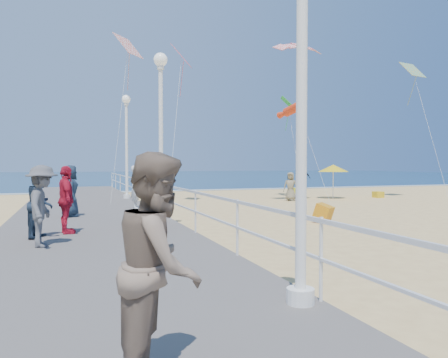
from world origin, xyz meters
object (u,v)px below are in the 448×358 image
object	(u,v)px
box_kite	(323,215)
beach_umbrella	(333,168)
lamp_post_mid	(161,118)
spectator_1	(160,266)
lamp_post_near	(302,46)
spectator_4	(70,191)
woman_holding_toddler	(136,187)
spectator_7	(41,203)
spectator_2	(42,206)
beach_walker_c	(291,186)
beach_chair_left	(297,191)
lamp_post_far	(126,135)
beach_walker_a	(298,182)
toddler_held	(139,177)
beach_walker_b	(305,178)
beach_chair_right	(378,195)
spectator_3	(66,200)
spectator_5	(149,194)

from	to	relation	value
box_kite	beach_umbrella	size ratio (longest dim) A/B	0.28
lamp_post_mid	spectator_1	xyz separation A→B (m)	(-2.07, -10.32, -2.32)
beach_umbrella	lamp_post_near	bearing A→B (deg)	-124.52
lamp_post_mid	spectator_4	size ratio (longest dim) A/B	3.05
woman_holding_toddler	spectator_7	xyz separation A→B (m)	(-3.18, -6.25, -0.02)
spectator_2	beach_walker_c	world-z (taller)	spectator_2
beach_walker_c	beach_chair_left	distance (m)	6.81
lamp_post_far	beach_umbrella	xyz separation A→B (m)	(12.80, 0.61, -1.75)
spectator_2	beach_walker_a	xyz separation A→B (m)	(17.72, 20.63, -0.52)
toddler_held	lamp_post_far	bearing A→B (deg)	12.76
box_kite	lamp_post_mid	bearing A→B (deg)	145.22
beach_walker_b	beach_chair_left	size ratio (longest dim) A/B	3.33
beach_walker_b	beach_umbrella	distance (m)	11.52
beach_walker_b	beach_chair_right	distance (m)	11.08
lamp_post_near	spectator_3	distance (m)	7.88
spectator_3	box_kite	xyz separation A→B (m)	(8.95, 2.15, -0.97)
spectator_7	lamp_post_near	bearing A→B (deg)	-138.33
lamp_post_near	beach_walker_a	size ratio (longest dim) A/B	3.48
lamp_post_near	beach_walker_b	size ratio (longest dim) A/B	2.90
spectator_4	spectator_5	distance (m)	3.93
box_kite	beach_walker_b	bearing A→B (deg)	26.13
spectator_3	beach_chair_left	distance (m)	23.25
spectator_2	beach_umbrella	world-z (taller)	spectator_2
toddler_held	beach_chair_left	xyz separation A→B (m)	(13.25, 10.87, -1.44)
toddler_held	beach_walker_c	world-z (taller)	toddler_held
spectator_3	beach_umbrella	world-z (taller)	same
spectator_3	spectator_7	bearing A→B (deg)	118.19
lamp_post_near	spectator_2	bearing A→B (deg)	122.41
woman_holding_toddler	spectator_7	size ratio (longest dim) A/B	1.02
spectator_1	box_kite	xyz separation A→B (m)	(8.15, 10.42, -1.04)
woman_holding_toddler	spectator_3	bearing A→B (deg)	169.94
spectator_2	spectator_3	size ratio (longest dim) A/B	1.02
woman_holding_toddler	spectator_5	world-z (taller)	spectator_5
beach_walker_a	box_kite	world-z (taller)	beach_walker_a
spectator_3	spectator_4	distance (m)	3.75
spectator_7	beach_chair_left	xyz separation A→B (m)	(16.58, 17.26, -1.04)
spectator_5	beach_chair_left	xyz separation A→B (m)	(13.80, 16.41, -1.14)
spectator_7	beach_walker_a	xyz separation A→B (m)	(17.82, 19.35, -0.47)
woman_holding_toddler	spectator_1	bearing A→B (deg)	-173.30
spectator_2	spectator_4	world-z (taller)	spectator_2
spectator_3	box_kite	size ratio (longest dim) A/B	2.89
spectator_1	beach_walker_b	size ratio (longest dim) A/B	1.03
toddler_held	spectator_2	size ratio (longest dim) A/B	0.44
toddler_held	beach_walker_c	bearing A→B (deg)	-47.88
spectator_3	beach_umbrella	bearing A→B (deg)	-61.25
beach_walker_c	box_kite	world-z (taller)	beach_walker_c
lamp_post_near	lamp_post_far	world-z (taller)	same
woman_holding_toddler	beach_chair_left	xyz separation A→B (m)	(13.40, 11.02, -1.06)
spectator_3	lamp_post_mid	bearing A→B (deg)	-62.26
lamp_post_mid	beach_umbrella	bearing A→B (deg)	36.90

